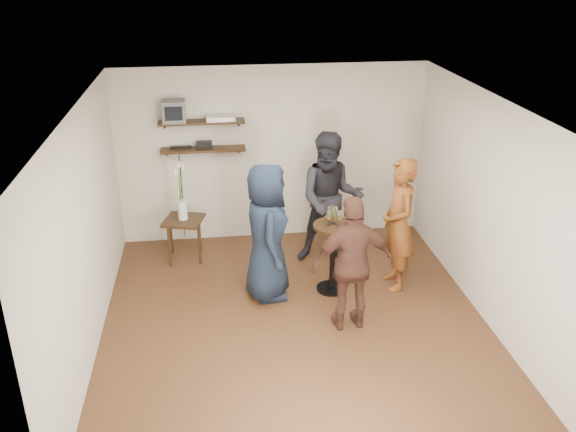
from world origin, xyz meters
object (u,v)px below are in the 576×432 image
object	(u,v)px
person_plaid	(398,225)
person_dark	(331,199)
crt_monitor	(174,111)
person_navy	(267,232)
side_table	(184,226)
person_brown	(353,264)
radio	(204,145)
dvd_deck	(221,118)
drinks_table	(333,248)

from	to	relation	value
person_plaid	person_dark	size ratio (longest dim) A/B	0.94
crt_monitor	person_plaid	xyz separation A→B (m)	(2.78, -1.64, -1.15)
person_navy	person_dark	bearing A→B (deg)	-50.00
side_table	person_brown	world-z (taller)	person_brown
radio	person_brown	distance (m)	3.04
crt_monitor	person_navy	size ratio (longest dim) A/B	0.18
crt_monitor	person_brown	xyz separation A→B (m)	(2.00, -2.48, -1.21)
dvd_deck	person_brown	xyz separation A→B (m)	(1.36, -2.48, -1.09)
dvd_deck	side_table	xyz separation A→B (m)	(-0.59, -0.51, -1.39)
person_dark	person_brown	size ratio (longest dim) A/B	1.15
person_plaid	person_dark	xyz separation A→B (m)	(-0.71, 0.82, 0.06)
dvd_deck	person_navy	xyz separation A→B (m)	(0.47, -1.66, -1.02)
dvd_deck	radio	world-z (taller)	dvd_deck
drinks_table	person_brown	world-z (taller)	person_brown
radio	person_plaid	xyz separation A→B (m)	(2.39, -1.64, -0.65)
side_table	drinks_table	world-z (taller)	drinks_table
person_brown	radio	bearing A→B (deg)	-60.89
person_plaid	person_brown	distance (m)	1.15
dvd_deck	person_dark	xyz separation A→B (m)	(1.43, -0.82, -0.97)
dvd_deck	drinks_table	world-z (taller)	dvd_deck
crt_monitor	dvd_deck	bearing A→B (deg)	0.00
crt_monitor	person_plaid	size ratio (longest dim) A/B	0.18
person_navy	side_table	bearing A→B (deg)	41.28
crt_monitor	radio	size ratio (longest dim) A/B	1.45
dvd_deck	person_brown	world-z (taller)	dvd_deck
crt_monitor	radio	distance (m)	0.63
dvd_deck	person_plaid	size ratio (longest dim) A/B	0.23
dvd_deck	person_dark	distance (m)	1.91
crt_monitor	side_table	xyz separation A→B (m)	(0.04, -0.51, -1.51)
person_dark	person_navy	distance (m)	1.28
person_dark	person_brown	bearing A→B (deg)	-83.73
radio	side_table	size ratio (longest dim) A/B	0.35
person_dark	crt_monitor	bearing A→B (deg)	167.10
dvd_deck	radio	size ratio (longest dim) A/B	1.82
radio	drinks_table	xyz separation A→B (m)	(1.55, -1.64, -0.92)
crt_monitor	dvd_deck	size ratio (longest dim) A/B	0.80
dvd_deck	person_plaid	xyz separation A→B (m)	(2.14, -1.64, -1.03)
person_brown	person_plaid	bearing A→B (deg)	-136.67
dvd_deck	person_navy	world-z (taller)	dvd_deck
drinks_table	person_brown	distance (m)	0.87
person_navy	person_brown	distance (m)	1.21
radio	drinks_table	size ratio (longest dim) A/B	0.24
crt_monitor	person_brown	size ratio (longest dim) A/B	0.20
crt_monitor	person_dark	distance (m)	2.47
radio	drinks_table	world-z (taller)	radio
radio	person_dark	size ratio (longest dim) A/B	0.12
person_plaid	side_table	bearing A→B (deg)	-112.88
crt_monitor	person_plaid	bearing A→B (deg)	-30.48
dvd_deck	side_table	size ratio (longest dim) A/B	0.64
crt_monitor	radio	bearing A→B (deg)	0.00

